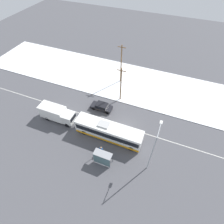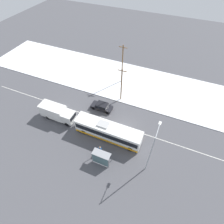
% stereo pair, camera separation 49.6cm
% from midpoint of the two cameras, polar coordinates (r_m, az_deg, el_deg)
% --- Properties ---
extents(ground_plane, '(120.00, 120.00, 0.00)m').
position_cam_midpoint_polar(ground_plane, '(32.56, 3.47, -4.89)').
color(ground_plane, '#4C4C51').
extents(snow_lot, '(80.00, 14.18, 0.12)m').
position_cam_midpoint_polar(snow_lot, '(41.43, 9.53, 8.63)').
color(snow_lot, white).
rests_on(snow_lot, ground_plane).
extents(lane_marking_center, '(60.00, 0.12, 0.00)m').
position_cam_midpoint_polar(lane_marking_center, '(32.56, 3.47, -4.88)').
color(lane_marking_center, silver).
rests_on(lane_marking_center, ground_plane).
extents(city_bus, '(11.69, 2.57, 3.20)m').
position_cam_midpoint_polar(city_bus, '(29.99, -1.55, -6.32)').
color(city_bus, white).
rests_on(city_bus, ground_plane).
extents(box_truck, '(6.80, 2.30, 2.98)m').
position_cam_midpoint_polar(box_truck, '(34.14, -18.01, -0.36)').
color(box_truck, silver).
rests_on(box_truck, ground_plane).
extents(sedan_car, '(4.29, 1.80, 1.41)m').
position_cam_midpoint_polar(sedan_car, '(34.94, -3.81, 1.84)').
color(sedan_car, black).
rests_on(sedan_car, ground_plane).
extents(pedestrian_at_stop, '(0.66, 0.29, 1.84)m').
position_cam_midpoint_polar(pedestrian_at_stop, '(28.64, -4.08, -12.15)').
color(pedestrian_at_stop, '#23232D').
rests_on(pedestrian_at_stop, ground_plane).
extents(bus_shelter, '(2.80, 1.20, 2.40)m').
position_cam_midpoint_polar(bus_shelter, '(27.33, -3.75, -14.68)').
color(bus_shelter, gray).
rests_on(bus_shelter, ground_plane).
extents(streetlamp, '(0.36, 2.95, 8.48)m').
position_cam_midpoint_polar(streetlamp, '(24.53, 12.86, -11.16)').
color(streetlamp, '#9EA3A8').
rests_on(streetlamp, ground_plane).
extents(utility_pole_roadside, '(1.80, 0.24, 7.72)m').
position_cam_midpoint_polar(utility_pole_roadside, '(34.82, 2.49, 9.03)').
color(utility_pole_roadside, brown).
rests_on(utility_pole_roadside, ground_plane).
extents(utility_pole_snowlot, '(1.80, 0.24, 9.04)m').
position_cam_midpoint_polar(utility_pole_snowlot, '(39.47, 2.63, 15.44)').
color(utility_pole_snowlot, brown).
rests_on(utility_pole_snowlot, ground_plane).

